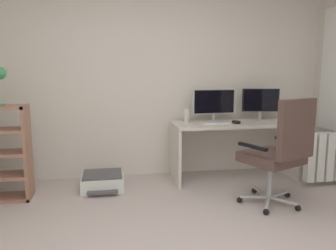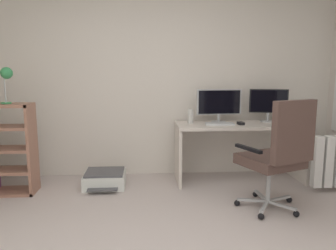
% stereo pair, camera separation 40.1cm
% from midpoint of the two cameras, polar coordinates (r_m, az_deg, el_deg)
% --- Properties ---
extents(wall_back, '(4.90, 0.10, 2.56)m').
position_cam_midpoint_polar(wall_back, '(4.37, -1.23, 8.11)').
color(wall_back, silver).
rests_on(wall_back, ground).
extents(desk, '(1.56, 0.58, 0.72)m').
position_cam_midpoint_polar(desk, '(4.26, 14.74, -2.24)').
color(desk, silver).
rests_on(desk, ground).
extents(monitor_main, '(0.57, 0.18, 0.41)m').
position_cam_midpoint_polar(monitor_main, '(4.26, 11.36, 3.66)').
color(monitor_main, '#B2B5B7').
rests_on(monitor_main, desk).
extents(monitor_secondary, '(0.47, 0.18, 0.41)m').
position_cam_midpoint_polar(monitor_secondary, '(4.46, 19.22, 3.61)').
color(monitor_secondary, '#B2B5B7').
rests_on(monitor_secondary, desk).
extents(keyboard, '(0.35, 0.14, 0.02)m').
position_cam_midpoint_polar(keyboard, '(4.10, 11.58, 0.17)').
color(keyboard, silver).
rests_on(keyboard, desk).
extents(computer_mouse, '(0.08, 0.11, 0.03)m').
position_cam_midpoint_polar(computer_mouse, '(4.15, 15.01, 0.26)').
color(computer_mouse, black).
rests_on(computer_mouse, desk).
extents(desktop_speaker, '(0.07, 0.07, 0.17)m').
position_cam_midpoint_polar(desktop_speaker, '(4.15, 6.61, 1.46)').
color(desktop_speaker, silver).
rests_on(desktop_speaker, desk).
extents(office_chair, '(0.68, 0.71, 1.11)m').
position_cam_midpoint_polar(office_chair, '(3.42, 21.52, -4.36)').
color(office_chair, '#B7BABC').
rests_on(office_chair, ground).
extents(desk_lamp, '(0.15, 0.13, 0.39)m').
position_cam_midpoint_polar(desk_lamp, '(3.92, -23.19, 7.68)').
color(desk_lamp, '#369252').
rests_on(desk_lamp, bookshelf).
extents(printer, '(0.48, 0.51, 0.19)m').
position_cam_midpoint_polar(printer, '(4.07, -7.90, -9.10)').
color(printer, white).
rests_on(printer, ground).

